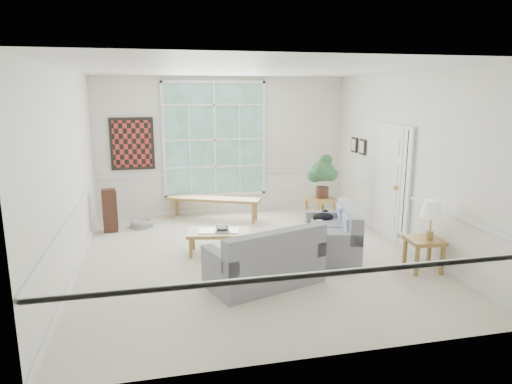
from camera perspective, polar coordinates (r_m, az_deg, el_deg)
floor at (r=7.61m, az=-0.41°, el=-8.14°), size 5.50×6.00×0.01m
ceiling at (r=7.13m, az=-0.44°, el=15.10°), size 5.50×6.00×0.02m
wall_back at (r=10.14m, az=-4.06°, el=5.76°), size 5.50×0.02×3.00m
wall_front at (r=4.40m, az=7.96°, el=-3.03°), size 5.50×0.02×3.00m
wall_left at (r=7.16m, az=-22.47°, el=2.11°), size 0.02×6.00×3.00m
wall_right at (r=8.25m, az=18.62°, el=3.63°), size 0.02×6.00×3.00m
window_back at (r=10.06m, az=-5.18°, el=6.55°), size 2.30×0.08×2.40m
entry_door at (r=8.81m, az=16.20°, el=1.34°), size 0.08×0.90×2.10m
door_sidelight at (r=8.26m, az=18.33°, el=1.20°), size 0.08×0.26×1.90m
wall_art at (r=9.98m, az=-15.22°, el=5.83°), size 0.90×0.06×1.10m
wall_frame_near at (r=9.75m, az=13.13°, el=5.50°), size 0.04×0.26×0.32m
wall_frame_far at (r=10.11m, az=12.14°, el=5.78°), size 0.04×0.26×0.32m
loveseat_right at (r=7.75m, az=9.45°, el=-4.77°), size 1.10×1.62×0.80m
loveseat_front at (r=6.46m, az=1.04°, el=-7.87°), size 1.75×1.28×0.85m
coffee_table at (r=7.74m, az=-4.66°, el=-6.25°), size 1.12×0.75×0.39m
pewter_bowl at (r=7.73m, az=-4.23°, el=-4.47°), size 0.36×0.36×0.08m
window_bench at (r=9.77m, az=-5.29°, el=-2.08°), size 1.97×1.17×0.46m
end_table at (r=9.55m, az=8.07°, el=-2.30°), size 0.65×0.65×0.53m
houseplant at (r=9.45m, az=8.34°, el=1.97°), size 0.57×0.57×0.90m
side_table at (r=7.42m, az=20.18°, el=-7.34°), size 0.54×0.54×0.51m
table_lamp at (r=7.22m, az=21.03°, el=-3.32°), size 0.45×0.45×0.60m
pet_bed at (r=9.50m, az=-14.05°, el=-3.85°), size 0.46×0.46×0.14m
floor_speaker at (r=9.26m, az=-17.82°, el=-2.23°), size 0.28×0.23×0.85m
cat at (r=8.21m, az=8.39°, el=-3.06°), size 0.38×0.28×0.18m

